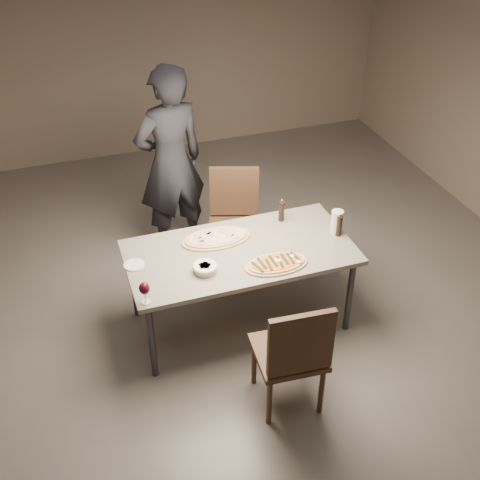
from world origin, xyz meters
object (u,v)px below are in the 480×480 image
object	(u,v)px
ham_pizza	(216,238)
bread_basket	(205,267)
pepper_mill_left	(339,225)
chair_near	(293,352)
chair_far	(234,216)
diner	(170,163)
dining_table	(240,256)
carafe	(337,222)
zucchini_pizza	(277,263)

from	to	relation	value
ham_pizza	bread_basket	distance (m)	0.43
pepper_mill_left	chair_near	distance (m)	1.25
chair_near	chair_far	world-z (taller)	chair_near
chair_far	diner	distance (m)	0.77
dining_table	ham_pizza	bearing A→B (deg)	123.39
pepper_mill_left	diner	world-z (taller)	diner
dining_table	ham_pizza	world-z (taller)	ham_pizza
pepper_mill_left	diner	bearing A→B (deg)	129.36
pepper_mill_left	carafe	size ratio (longest dim) A/B	1.01
zucchini_pizza	chair_near	distance (m)	0.76
zucchini_pizza	carafe	world-z (taller)	carafe
chair_near	chair_far	size ratio (longest dim) A/B	1.00
chair_far	ham_pizza	bearing A→B (deg)	77.25
chair_near	diner	distance (m)	2.31
pepper_mill_left	diner	size ratio (longest dim) A/B	0.11
carafe	chair_near	world-z (taller)	chair_near
pepper_mill_left	dining_table	bearing A→B (deg)	176.10
pepper_mill_left	diner	xyz separation A→B (m)	(-1.08, 1.32, 0.09)
dining_table	chair_far	xyz separation A→B (m)	(0.21, 0.78, -0.14)
carafe	chair_near	distance (m)	1.28
carafe	dining_table	bearing A→B (deg)	179.16
ham_pizza	chair_near	xyz separation A→B (m)	(0.19, -1.20, -0.21)
pepper_mill_left	carafe	distance (m)	0.04
carafe	zucchini_pizza	bearing A→B (deg)	-157.36
bread_basket	pepper_mill_left	distance (m)	1.18
dining_table	chair_near	distance (m)	1.00
dining_table	bread_basket	size ratio (longest dim) A/B	9.60
dining_table	zucchini_pizza	xyz separation A→B (m)	(0.20, -0.27, 0.07)
ham_pizza	chair_far	size ratio (longest dim) A/B	0.58
bread_basket	diner	bearing A→B (deg)	86.61
dining_table	diner	world-z (taller)	diner
pepper_mill_left	chair_near	size ratio (longest dim) A/B	0.21
dining_table	carafe	bearing A→B (deg)	-0.84
dining_table	carafe	xyz separation A→B (m)	(0.83, -0.01, 0.16)
pepper_mill_left	chair_near	bearing A→B (deg)	-129.83
ham_pizza	carafe	world-z (taller)	carafe
dining_table	ham_pizza	xyz separation A→B (m)	(-0.14, 0.21, 0.07)
bread_basket	dining_table	bearing A→B (deg)	27.40
chair_near	bread_basket	bearing A→B (deg)	119.54
chair_near	chair_far	xyz separation A→B (m)	(0.16, 1.77, -0.00)
bread_basket	chair_near	world-z (taller)	chair_near
chair_near	dining_table	bearing A→B (deg)	96.99
dining_table	ham_pizza	distance (m)	0.26
chair_far	carafe	bearing A→B (deg)	146.18
bread_basket	chair_far	bearing A→B (deg)	60.23
bread_basket	pepper_mill_left	world-z (taller)	pepper_mill_left
chair_near	diner	bearing A→B (deg)	101.71
zucchini_pizza	bread_basket	xyz separation A→B (m)	(-0.54, 0.10, 0.02)
ham_pizza	pepper_mill_left	size ratio (longest dim) A/B	2.77
pepper_mill_left	chair_far	xyz separation A→B (m)	(-0.62, 0.84, -0.29)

